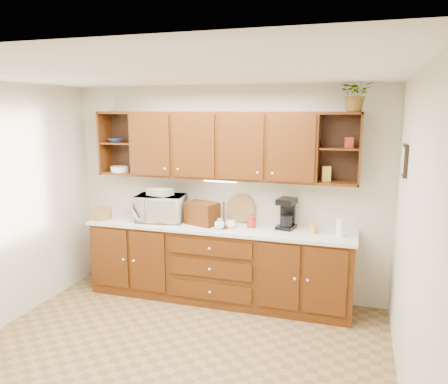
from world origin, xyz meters
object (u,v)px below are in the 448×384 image
Objects in this scene: coffee_maker at (287,214)px; potted_plant at (356,94)px; microwave at (161,208)px; bread_box at (202,213)px.

potted_plant is (0.71, -0.06, 1.36)m from coffee_maker.
coffee_maker is (1.56, 0.13, 0.01)m from microwave.
potted_plant is (1.72, 0.07, 1.40)m from bread_box.
bread_box is 1.02m from coffee_maker.
coffee_maker is at bearing 27.40° from bread_box.
potted_plant reaches higher than microwave.
coffee_maker is 0.97× the size of potted_plant.
potted_plant reaches higher than coffee_maker.
bread_box is 1.05× the size of potted_plant.
microwave is at bearing -178.29° from potted_plant.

